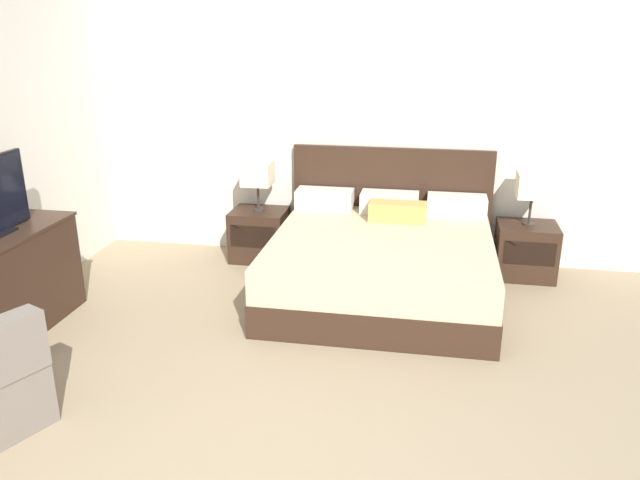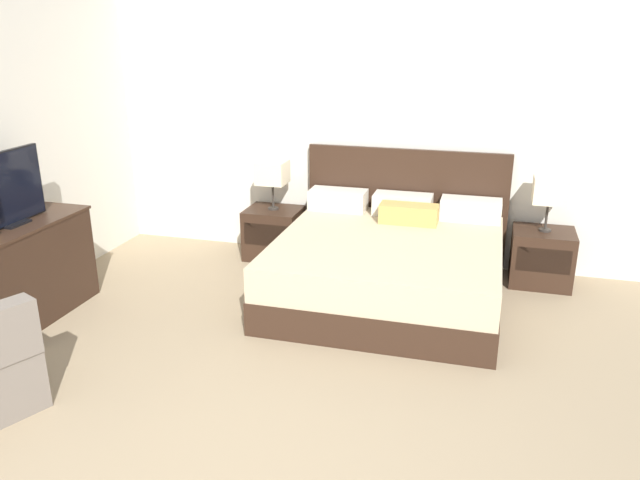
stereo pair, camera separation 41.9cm
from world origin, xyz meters
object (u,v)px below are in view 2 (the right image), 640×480
at_px(nightstand_left, 274,233).
at_px(nightstand_right, 541,257).
at_px(bed, 389,264).
at_px(dresser, 25,269).
at_px(table_lamp_left, 272,173).
at_px(tv, 7,190).
at_px(table_lamp_right, 550,191).

relative_size(nightstand_left, nightstand_right, 1.00).
height_order(bed, nightstand_right, bed).
xyz_separation_m(bed, dresser, (-2.83, -1.22, 0.11)).
distance_m(bed, table_lamp_left, 1.61).
bearing_deg(nightstand_left, dresser, -128.20).
bearing_deg(tv, dresser, 93.26).
bearing_deg(table_lamp_right, tv, -154.92).
bearing_deg(tv, table_lamp_right, 25.08).
bearing_deg(bed, nightstand_left, 152.93).
xyz_separation_m(nightstand_right, tv, (-4.16, -1.95, 0.85)).
bearing_deg(table_lamp_left, table_lamp_right, 0.00).
xyz_separation_m(table_lamp_right, tv, (-4.16, -1.95, 0.20)).
xyz_separation_m(table_lamp_right, dresser, (-4.16, -1.90, -0.48)).
bearing_deg(nightstand_left, bed, -27.07).
distance_m(table_lamp_left, tv, 2.46).
distance_m(table_lamp_right, dresser, 4.60).
distance_m(nightstand_left, nightstand_right, 2.67).
distance_m(nightstand_right, table_lamp_right, 0.65).
relative_size(bed, tv, 2.68).
bearing_deg(nightstand_left, table_lamp_right, 0.03).
bearing_deg(tv, nightstand_right, 25.06).
xyz_separation_m(nightstand_right, table_lamp_left, (-2.67, 0.00, 0.65)).
xyz_separation_m(dresser, tv, (0.00, -0.05, 0.69)).
bearing_deg(table_lamp_left, dresser, -128.18).
relative_size(nightstand_left, table_lamp_left, 1.11).
bearing_deg(bed, dresser, -156.71).
bearing_deg(tv, table_lamp_left, 52.52).
distance_m(nightstand_right, tv, 4.67).
xyz_separation_m(table_lamp_left, tv, (-1.49, -1.95, 0.20)).
xyz_separation_m(bed, table_lamp_left, (-1.34, 0.68, 0.59)).
height_order(table_lamp_left, dresser, table_lamp_left).
height_order(nightstand_right, dresser, dresser).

